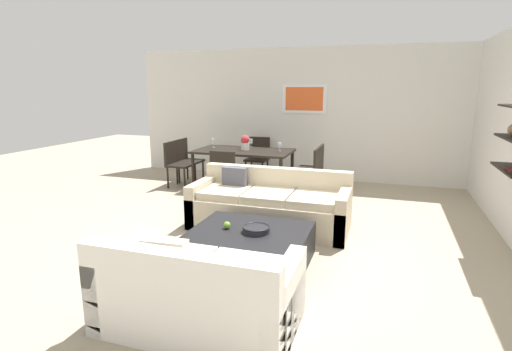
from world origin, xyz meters
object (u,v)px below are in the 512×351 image
at_px(decorative_bowl, 256,229).
at_px(dining_chair_left_far, 187,157).
at_px(dining_chair_right_near, 310,170).
at_px(dining_chair_left_near, 176,161).
at_px(dining_chair_foot, 225,172).
at_px(wine_glass_head, 251,141).
at_px(dining_chair_right_far, 314,165).
at_px(wine_glass_right_far, 280,145).
at_px(wine_glass_left_far, 213,142).
at_px(centerpiece_vase, 245,143).
at_px(loveseat_white, 198,293).
at_px(dining_table, 243,154).
at_px(sofa_beige, 270,207).
at_px(dining_chair_head, 258,155).
at_px(coffee_table, 250,247).
at_px(apple_on_coffee_table, 227,225).

distance_m(decorative_bowl, dining_chair_left_far, 4.20).
bearing_deg(dining_chair_right_near, dining_chair_left_near, 180.00).
bearing_deg(dining_chair_foot, wine_glass_head, 90.00).
bearing_deg(dining_chair_right_far, wine_glass_right_far, -171.08).
height_order(wine_glass_left_far, centerpiece_vase, centerpiece_vase).
relative_size(loveseat_white, dining_table, 0.86).
bearing_deg(dining_table, decorative_bowl, -67.76).
relative_size(sofa_beige, dining_chair_head, 2.44).
bearing_deg(wine_glass_right_far, dining_chair_right_far, 8.92).
bearing_deg(centerpiece_vase, dining_chair_left_near, -168.49).
distance_m(dining_table, wine_glass_left_far, 0.71).
relative_size(decorative_bowl, wine_glass_left_far, 1.76).
relative_size(loveseat_white, coffee_table, 1.23).
bearing_deg(coffee_table, decorative_bowl, -12.05).
bearing_deg(decorative_bowl, centerpiece_vase, 111.63).
height_order(apple_on_coffee_table, dining_chair_left_near, dining_chair_left_near).
xyz_separation_m(coffee_table, dining_chair_right_far, (0.12, 3.30, 0.31)).
relative_size(dining_table, centerpiece_vase, 6.61).
relative_size(sofa_beige, apple_on_coffee_table, 26.75).
xyz_separation_m(coffee_table, decorative_bowl, (0.08, -0.02, 0.23)).
bearing_deg(dining_chair_right_near, sofa_beige, -98.40).
relative_size(sofa_beige, dining_chair_foot, 2.44).
distance_m(dining_chair_right_far, dining_chair_foot, 1.72).
bearing_deg(coffee_table, dining_chair_left_far, 127.03).
distance_m(dining_chair_right_far, wine_glass_left_far, 2.01).
height_order(loveseat_white, wine_glass_left_far, wine_glass_left_far).
bearing_deg(dining_chair_left_near, decorative_bowl, -48.19).
distance_m(loveseat_white, dining_table, 4.50).
bearing_deg(coffee_table, dining_chair_right_near, 87.58).
xyz_separation_m(loveseat_white, wine_glass_head, (-1.18, 4.76, 0.57)).
relative_size(sofa_beige, dining_chair_left_near, 2.44).
bearing_deg(dining_chair_left_far, coffee_table, -52.97).
bearing_deg(dining_table, loveseat_white, -74.75).
distance_m(loveseat_white, dining_chair_right_near, 4.12).
bearing_deg(wine_glass_left_far, decorative_bowl, -58.96).
relative_size(loveseat_white, centerpiece_vase, 5.70).
bearing_deg(decorative_bowl, apple_on_coffee_table, 179.21).
relative_size(apple_on_coffee_table, wine_glass_right_far, 0.52).
height_order(loveseat_white, wine_glass_right_far, wine_glass_right_far).
bearing_deg(loveseat_white, wine_glass_left_far, 112.58).
bearing_deg(dining_chair_right_far, coffee_table, -92.10).
relative_size(coffee_table, dining_chair_right_far, 1.44).
xyz_separation_m(wine_glass_right_far, wine_glass_head, (-0.67, 0.31, -0.00)).
relative_size(decorative_bowl, dining_chair_foot, 0.34).
relative_size(dining_chair_left_far, dining_chair_left_near, 1.00).
relative_size(dining_chair_left_far, dining_chair_head, 1.00).
bearing_deg(wine_glass_right_far, dining_chair_right_near, -28.38).
bearing_deg(decorative_bowl, wine_glass_right_far, 100.50).
bearing_deg(wine_glass_left_far, dining_chair_left_far, 171.08).
xyz_separation_m(decorative_bowl, wine_glass_head, (-1.27, 3.53, 0.44)).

